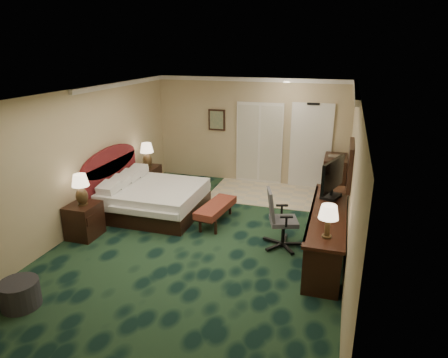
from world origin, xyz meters
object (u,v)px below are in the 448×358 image
(ottoman, at_px, (20,294))
(desk_chair, at_px, (284,219))
(bed, at_px, (155,200))
(desk, at_px, (326,233))
(lamp_near, at_px, (81,190))
(bed_bench, at_px, (216,213))
(lamp_far, at_px, (147,155))
(tv, at_px, (332,179))
(nightstand_far, at_px, (148,179))
(nightstand_near, at_px, (84,221))
(minibar, at_px, (334,177))

(ottoman, height_order, desk_chair, desk_chair)
(bed, xyz_separation_m, desk, (3.62, -0.75, 0.09))
(bed, distance_m, lamp_near, 1.71)
(ottoman, bearing_deg, bed_bench, 62.91)
(bed, height_order, ottoman, bed)
(lamp_near, bearing_deg, lamp_far, 89.65)
(bed, xyz_separation_m, bed_bench, (1.40, -0.09, -0.10))
(lamp_near, bearing_deg, tv, 16.58)
(desk, bearing_deg, ottoman, -145.23)
(bed, xyz_separation_m, nightstand_far, (-0.79, 1.22, 0.01))
(tv, bearing_deg, lamp_near, -144.78)
(nightstand_far, distance_m, desk_chair, 4.14)
(lamp_far, bearing_deg, nightstand_near, -90.69)
(desk_chair, bearing_deg, minibar, 57.40)
(bed, relative_size, bed_bench, 1.61)
(lamp_far, height_order, bed_bench, lamp_far)
(tv, bearing_deg, lamp_far, -177.35)
(bed, distance_m, nightstand_far, 1.46)
(lamp_far, distance_m, bed_bench, 2.60)
(desk, bearing_deg, lamp_near, -171.64)
(lamp_far, bearing_deg, bed_bench, -30.33)
(lamp_near, relative_size, ottoman, 1.11)
(nightstand_near, height_order, nightstand_far, nightstand_near)
(ottoman, xyz_separation_m, desk, (3.96, 2.75, 0.21))
(lamp_near, height_order, tv, tv)
(bed_bench, bearing_deg, tv, 7.83)
(tv, bearing_deg, nightstand_near, -144.78)
(nightstand_far, distance_m, minibar, 4.52)
(desk_chair, bearing_deg, desk, -21.62)
(nightstand_near, relative_size, ottoman, 1.22)
(lamp_near, bearing_deg, desk, 8.36)
(bed_bench, bearing_deg, nightstand_far, 156.84)
(nightstand_near, xyz_separation_m, lamp_far, (0.03, 2.57, 0.61))
(lamp_far, relative_size, desk_chair, 0.56)
(nightstand_far, height_order, bed_bench, nightstand_far)
(lamp_far, xyz_separation_m, bed_bench, (2.15, -1.26, -0.73))
(bed, distance_m, desk_chair, 2.96)
(bed, distance_m, ottoman, 3.52)
(bed, relative_size, nightstand_near, 2.97)
(desk, relative_size, tv, 2.98)
(lamp_near, bearing_deg, bed_bench, 31.00)
(nightstand_near, xyz_separation_m, minibar, (4.41, 3.56, 0.17))
(nightstand_far, bearing_deg, desk, -24.06)
(lamp_near, distance_m, minibar, 5.67)
(bed, relative_size, lamp_near, 3.26)
(nightstand_far, bearing_deg, desk_chair, -27.66)
(lamp_far, height_order, minibar, lamp_far)
(nightstand_near, bearing_deg, lamp_near, 14.54)
(bed_bench, relative_size, tv, 1.29)
(nightstand_far, bearing_deg, lamp_far, -52.23)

